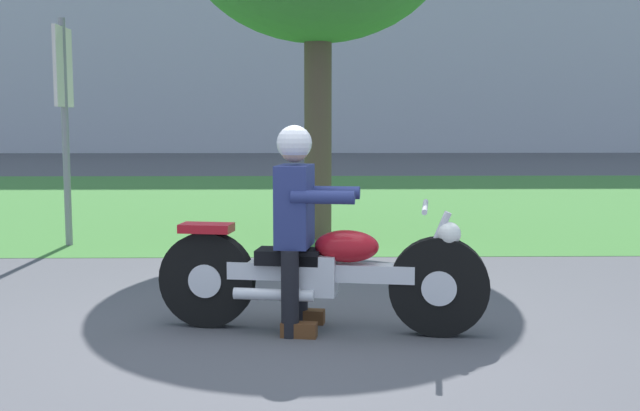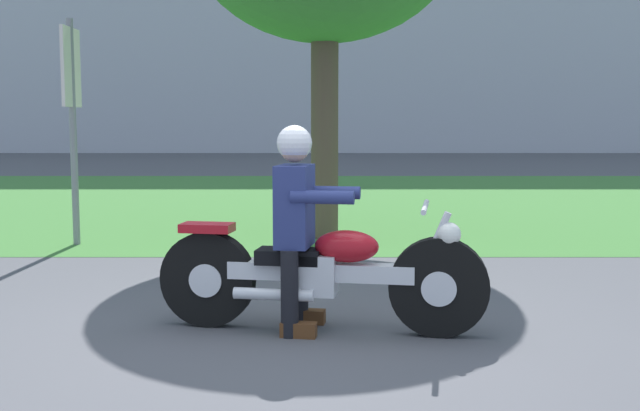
% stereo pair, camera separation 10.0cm
% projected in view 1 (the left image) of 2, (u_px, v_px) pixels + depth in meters
% --- Properties ---
extents(ground, '(120.00, 120.00, 0.00)m').
position_uv_depth(ground, '(294.00, 341.00, 5.10)').
color(ground, '#4C4C51').
extents(grass_verge, '(60.00, 12.00, 0.01)m').
position_uv_depth(grass_verge, '(301.00, 199.00, 14.17)').
color(grass_verge, '#3D7533').
rests_on(grass_verge, ground).
extents(motorcycle_lead, '(2.27, 0.71, 0.89)m').
position_uv_depth(motorcycle_lead, '(321.00, 273.00, 5.30)').
color(motorcycle_lead, black).
rests_on(motorcycle_lead, ground).
extents(rider_lead, '(0.60, 0.52, 1.42)m').
position_uv_depth(rider_lead, '(297.00, 212.00, 5.28)').
color(rider_lead, black).
rests_on(rider_lead, ground).
extents(sign_banner, '(0.08, 0.60, 2.60)m').
position_uv_depth(sign_banner, '(64.00, 96.00, 8.82)').
color(sign_banner, gray).
rests_on(sign_banner, ground).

